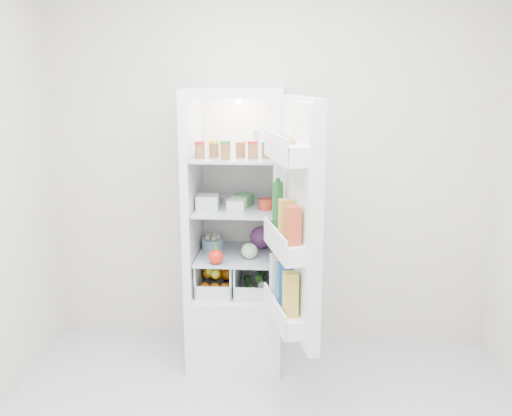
# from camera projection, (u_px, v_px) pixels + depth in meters

# --- Properties ---
(room_walls) EXTENTS (3.02, 3.02, 2.61)m
(room_walls) POSITION_uv_depth(u_px,v_px,m) (251.00, 149.00, 2.33)
(room_walls) COLOR beige
(room_walls) RESTS_ON ground
(refrigerator) EXTENTS (0.60, 0.60, 1.80)m
(refrigerator) POSITION_uv_depth(u_px,v_px,m) (237.00, 262.00, 3.78)
(refrigerator) COLOR white
(refrigerator) RESTS_ON ground
(shelf_low) EXTENTS (0.49, 0.53, 0.01)m
(shelf_low) POSITION_uv_depth(u_px,v_px,m) (236.00, 254.00, 3.70)
(shelf_low) COLOR #AABAC7
(shelf_low) RESTS_ON refrigerator
(shelf_mid) EXTENTS (0.49, 0.53, 0.02)m
(shelf_mid) POSITION_uv_depth(u_px,v_px,m) (236.00, 208.00, 3.62)
(shelf_mid) COLOR #AABAC7
(shelf_mid) RESTS_ON refrigerator
(shelf_top) EXTENTS (0.49, 0.53, 0.02)m
(shelf_top) POSITION_uv_depth(u_px,v_px,m) (235.00, 157.00, 3.55)
(shelf_top) COLOR #AABAC7
(shelf_top) RESTS_ON refrigerator
(crisper_left) EXTENTS (0.23, 0.46, 0.22)m
(crisper_left) POSITION_uv_depth(u_px,v_px,m) (218.00, 273.00, 3.74)
(crisper_left) COLOR silver
(crisper_left) RESTS_ON refrigerator
(crisper_right) EXTENTS (0.23, 0.46, 0.22)m
(crisper_right) POSITION_uv_depth(u_px,v_px,m) (255.00, 274.00, 3.72)
(crisper_right) COLOR silver
(crisper_right) RESTS_ON refrigerator
(condiment_jars) EXTENTS (0.46, 0.16, 0.08)m
(condiment_jars) POSITION_uv_depth(u_px,v_px,m) (233.00, 151.00, 3.43)
(condiment_jars) COLOR #B21919
(condiment_jars) RESTS_ON shelf_top
(squeeze_bottle) EXTENTS (0.05, 0.05, 0.16)m
(squeeze_bottle) POSITION_uv_depth(u_px,v_px,m) (256.00, 142.00, 3.55)
(squeeze_bottle) COLOR white
(squeeze_bottle) RESTS_ON shelf_top
(tub_white) EXTENTS (0.14, 0.14, 0.09)m
(tub_white) POSITION_uv_depth(u_px,v_px,m) (208.00, 202.00, 3.57)
(tub_white) COLOR silver
(tub_white) RESTS_ON shelf_mid
(tub_cream) EXTENTS (0.12, 0.12, 0.06)m
(tub_cream) POSITION_uv_depth(u_px,v_px,m) (237.00, 205.00, 3.55)
(tub_cream) COLOR silver
(tub_cream) RESTS_ON shelf_mid
(tin_red) EXTENTS (0.12, 0.12, 0.06)m
(tin_red) POSITION_uv_depth(u_px,v_px,m) (266.00, 204.00, 3.57)
(tin_red) COLOR #B9331B
(tin_red) RESTS_ON shelf_mid
(foil_tray) EXTENTS (0.17, 0.13, 0.04)m
(foil_tray) POSITION_uv_depth(u_px,v_px,m) (231.00, 199.00, 3.76)
(foil_tray) COLOR silver
(foil_tray) RESTS_ON shelf_mid
(tub_green) EXTENTS (0.13, 0.16, 0.08)m
(tub_green) POSITION_uv_depth(u_px,v_px,m) (244.00, 200.00, 3.64)
(tub_green) COLOR #469A53
(tub_green) RESTS_ON shelf_mid
(red_cabbage) EXTENTS (0.15, 0.15, 0.15)m
(red_cabbage) POSITION_uv_depth(u_px,v_px,m) (261.00, 238.00, 3.78)
(red_cabbage) COLOR #5E2054
(red_cabbage) RESTS_ON shelf_low
(bell_pepper) EXTENTS (0.09, 0.09, 0.09)m
(bell_pepper) POSITION_uv_depth(u_px,v_px,m) (216.00, 257.00, 3.48)
(bell_pepper) COLOR red
(bell_pepper) RESTS_ON shelf_low
(mushroom_bowl) EXTENTS (0.19, 0.19, 0.07)m
(mushroom_bowl) POSITION_uv_depth(u_px,v_px,m) (213.00, 244.00, 3.78)
(mushroom_bowl) COLOR #7DACBA
(mushroom_bowl) RESTS_ON shelf_low
(salad_bag) EXTENTS (0.10, 0.10, 0.10)m
(salad_bag) POSITION_uv_depth(u_px,v_px,m) (249.00, 251.00, 3.58)
(salad_bag) COLOR beige
(salad_bag) RESTS_ON shelf_low
(citrus_pile) EXTENTS (0.20, 0.31, 0.16)m
(citrus_pile) POSITION_uv_depth(u_px,v_px,m) (217.00, 278.00, 3.73)
(citrus_pile) COLOR orange
(citrus_pile) RESTS_ON refrigerator
(veg_pile) EXTENTS (0.16, 0.30, 0.10)m
(veg_pile) POSITION_uv_depth(u_px,v_px,m) (256.00, 281.00, 3.73)
(veg_pile) COLOR #214617
(veg_pile) RESTS_ON refrigerator
(fridge_door) EXTENTS (0.31, 0.59, 1.30)m
(fridge_door) POSITION_uv_depth(u_px,v_px,m) (295.00, 227.00, 3.04)
(fridge_door) COLOR white
(fridge_door) RESTS_ON refrigerator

